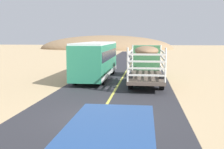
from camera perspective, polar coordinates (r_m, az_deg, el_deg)
name	(u,v)px	position (r m, az deg, el deg)	size (l,w,h in m)	color
ground_plane	(99,117)	(13.07, -2.59, -8.73)	(240.00, 240.00, 0.00)	tan
road_surface	(99,117)	(13.07, -2.59, -8.68)	(8.00, 120.00, 0.02)	#2D2D33
road_centre_line	(99,117)	(13.07, -2.59, -8.63)	(0.16, 117.60, 0.00)	#D8CC4C
livestock_truck	(146,59)	(24.13, 7.03, 3.08)	(2.53, 9.70, 3.02)	#3F7F4C
bus	(96,59)	(24.75, -3.27, 3.14)	(2.54, 10.00, 3.21)	#2D8C66
distant_hill	(106,49)	(89.83, -1.23, 5.29)	(42.45, 25.98, 8.52)	#957553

